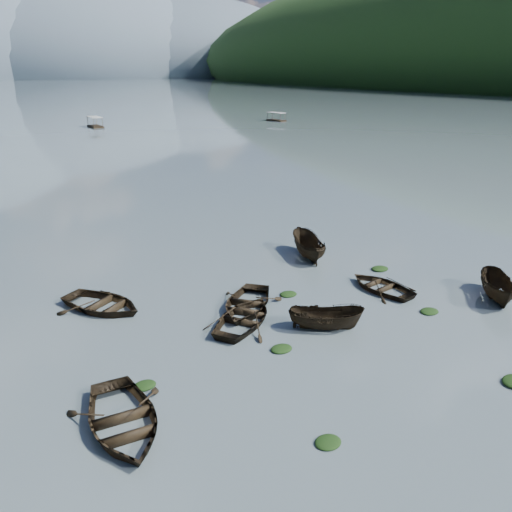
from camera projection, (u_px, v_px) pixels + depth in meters
ground_plane at (402, 395)px, 19.88m from camera, size 2400.00×2400.00×0.00m
haze_mtn_c at (68, 77)px, 819.74m from camera, size 520.00×520.00×260.00m
haze_mtn_d at (172, 76)px, 901.70m from camera, size 520.00×520.00×220.00m
rowboat_0 at (123, 428)px, 18.08m from camera, size 3.89×5.27×1.05m
rowboat_1 at (245, 323)px, 25.56m from camera, size 5.71×5.44×0.96m
rowboat_2 at (325, 328)px, 24.99m from camera, size 3.92×3.20×1.45m
rowboat_3 at (381, 290)px, 29.40m from camera, size 3.58×4.57×0.86m
rowboat_5 at (497, 299)px, 28.24m from camera, size 3.87×4.22×1.61m
rowboat_6 at (103, 309)px, 27.03m from camera, size 5.60×5.98×1.01m
rowboat_7 at (246, 308)px, 27.08m from camera, size 5.76×5.82×0.99m
rowboat_8 at (308, 257)px, 34.55m from camera, size 2.98×4.83×1.75m
weed_clump_0 at (328, 443)px, 17.32m from camera, size 0.98×0.80×0.21m
weed_clump_1 at (281, 350)px, 23.09m from camera, size 1.04×0.84×0.23m
weed_clump_3 at (338, 312)px, 26.69m from camera, size 0.84×0.71×0.19m
weed_clump_4 at (429, 312)px, 26.66m from camera, size 1.06×0.84×0.22m
weed_clump_5 at (145, 386)px, 20.43m from camera, size 0.95×0.77×0.20m
weed_clump_6 at (288, 295)px, 28.70m from camera, size 1.02×0.85×0.21m
weed_clump_7 at (380, 270)px, 32.32m from camera, size 1.17×0.93×0.25m
pontoon_centre at (96, 127)px, 111.45m from camera, size 2.65×5.76×2.16m
pontoon_right at (276, 121)px, 124.86m from camera, size 3.30×5.47×1.96m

